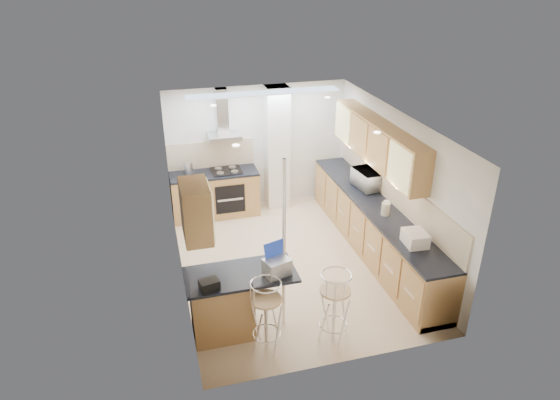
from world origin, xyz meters
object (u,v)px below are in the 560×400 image
object	(u,v)px
laptop	(277,267)
bar_stool_near	(266,316)
bar_stool_end	(334,307)
bread_bin	(415,238)
microwave	(368,179)

from	to	relation	value
laptop	bar_stool_near	bearing A→B (deg)	-145.23
bar_stool_near	bar_stool_end	size ratio (longest dim) A/B	0.99
bread_bin	bar_stool_end	bearing A→B (deg)	-153.67
bar_stool_near	bread_bin	world-z (taller)	bread_bin
laptop	bar_stool_near	world-z (taller)	laptop
microwave	bar_stool_near	bearing A→B (deg)	128.89
bar_stool_near	bar_stool_end	bearing A→B (deg)	3.58
bar_stool_near	bar_stool_end	distance (m)	0.92
microwave	bar_stool_end	world-z (taller)	microwave
bar_stool_end	bar_stool_near	bearing A→B (deg)	109.15
bar_stool_end	bread_bin	xyz separation A→B (m)	(1.45, 0.60, 0.49)
bar_stool_near	microwave	bearing A→B (deg)	52.94
laptop	bread_bin	xyz separation A→B (m)	(2.14, 0.24, -0.03)
bar_stool_near	laptop	bearing A→B (deg)	60.60
laptop	bar_stool_end	bearing A→B (deg)	-45.59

